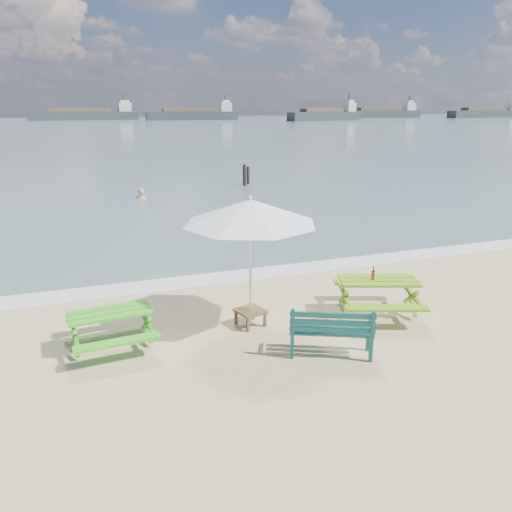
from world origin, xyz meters
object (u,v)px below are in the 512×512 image
object	(u,v)px
swimmer	(142,207)
picnic_table_right	(378,297)
patio_umbrella	(250,212)
side_table	(250,317)
picnic_table_left	(112,330)
beer_bottle	(373,275)
park_bench	(331,340)

from	to	relation	value
swimmer	picnic_table_right	bearing A→B (deg)	-79.00
patio_umbrella	swimmer	bearing A→B (deg)	91.03
side_table	patio_umbrella	xyz separation A→B (m)	(0.00, 0.00, 2.09)
picnic_table_left	beer_bottle	world-z (taller)	beer_bottle
picnic_table_right	beer_bottle	size ratio (longest dim) A/B	8.03
picnic_table_right	swimmer	distance (m)	15.14
park_bench	swimmer	xyz separation A→B (m)	(-1.17, 16.07, -0.64)
picnic_table_left	swimmer	world-z (taller)	picnic_table_left
park_bench	swimmer	distance (m)	16.13
picnic_table_left	patio_umbrella	world-z (taller)	patio_umbrella
picnic_table_left	picnic_table_right	xyz separation A→B (m)	(5.22, -0.32, 0.04)
picnic_table_right	beer_bottle	xyz separation A→B (m)	(-0.12, 0.03, 0.48)
picnic_table_right	park_bench	size ratio (longest dim) A/B	1.48
park_bench	beer_bottle	distance (m)	2.11
picnic_table_left	park_bench	size ratio (longest dim) A/B	1.14
side_table	swimmer	world-z (taller)	swimmer
side_table	beer_bottle	xyz separation A→B (m)	(2.50, -0.31, 0.67)
side_table	patio_umbrella	bearing A→B (deg)	90.00
picnic_table_right	side_table	bearing A→B (deg)	172.54
picnic_table_left	patio_umbrella	size ratio (longest dim) A/B	0.54
picnic_table_left	picnic_table_right	size ratio (longest dim) A/B	0.77
picnic_table_right	park_bench	world-z (taller)	park_bench
side_table	swimmer	xyz separation A→B (m)	(-0.26, 14.50, -0.55)
park_bench	side_table	bearing A→B (deg)	120.11
picnic_table_left	side_table	world-z (taller)	picnic_table_left
park_bench	patio_umbrella	xyz separation A→B (m)	(-0.91, 1.57, 1.99)
park_bench	side_table	distance (m)	1.82
picnic_table_left	beer_bottle	size ratio (longest dim) A/B	6.21
picnic_table_left	swimmer	bearing A→B (deg)	80.85
side_table	beer_bottle	bearing A→B (deg)	-7.04
patio_umbrella	swimmer	size ratio (longest dim) A/B	1.83
patio_umbrella	park_bench	bearing A→B (deg)	-59.89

